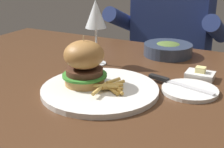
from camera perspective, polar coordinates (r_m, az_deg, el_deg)
dining_table at (r=0.96m, az=-1.42°, el=-5.25°), size 1.34×0.85×0.74m
main_plate at (r=0.82m, az=-2.22°, el=-2.87°), size 0.31×0.31×0.01m
burger_sandwich at (r=0.82m, az=-5.14°, el=2.06°), size 0.12×0.12×0.13m
fries_pile at (r=0.79m, az=-0.25°, el=-2.36°), size 0.09×0.12×0.02m
wine_glass at (r=1.00m, az=-2.99°, el=10.52°), size 0.07×0.07×0.21m
bread_plate at (r=0.84m, az=14.02°, el=-2.92°), size 0.15×0.15×0.01m
table_knife at (r=0.86m, az=11.22°, el=-1.54°), size 0.19×0.06×0.01m
butter_dish at (r=0.94m, az=15.81°, el=-0.15°), size 0.08×0.06×0.04m
soup_bowl at (r=1.14m, az=10.18°, el=4.51°), size 0.17×0.17×0.05m
diner_person at (r=1.60m, az=10.47°, el=1.66°), size 0.51×0.36×1.18m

